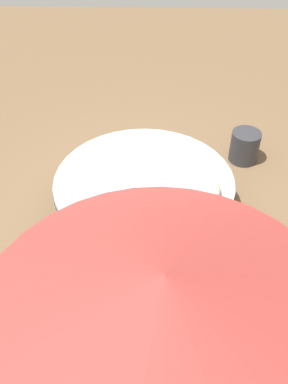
{
  "coord_description": "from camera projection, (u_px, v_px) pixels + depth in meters",
  "views": [
    {
      "loc": [
        4.21,
        0.12,
        4.09
      ],
      "look_at": [
        0.0,
        0.0,
        0.33
      ],
      "focal_mm": 40.31,
      "sensor_mm": 36.0,
      "label": 1
    }
  ],
  "objects": [
    {
      "name": "planter",
      "position": [
        29.0,
        377.0,
        3.44
      ],
      "size": [
        0.8,
        0.8,
        1.17
      ],
      "color": "gray",
      "rests_on": "ground_plane"
    },
    {
      "name": "throw_pillow_0",
      "position": [
        107.0,
        217.0,
        4.86
      ],
      "size": [
        0.56,
        0.35,
        0.18
      ],
      "primitive_type": "ellipsoid",
      "color": "beige",
      "rests_on": "round_bed"
    },
    {
      "name": "throw_pillow_1",
      "position": [
        209.0,
        189.0,
        5.23
      ],
      "size": [
        0.44,
        0.28,
        0.15
      ],
      "primitive_type": "ellipsoid",
      "color": "beige",
      "rests_on": "round_bed"
    },
    {
      "name": "side_table",
      "position": [
        245.0,
        146.0,
        6.56
      ],
      "size": [
        0.44,
        0.44,
        0.49
      ],
      "primitive_type": "cylinder",
      "color": "#333338",
      "rests_on": "ground_plane"
    },
    {
      "name": "patio_umbrella",
      "position": [
        163.0,
        300.0,
        2.29
      ],
      "size": [
        2.25,
        2.25,
        2.36
      ],
      "color": "#262628",
      "rests_on": "ground_plane"
    },
    {
      "name": "round_bed",
      "position": [
        144.0,
        195.0,
        5.68
      ],
      "size": [
        2.33,
        2.33,
        0.56
      ],
      "color": "#4C726B",
      "rests_on": "ground_plane"
    },
    {
      "name": "ground_plane",
      "position": [
        144.0,
        210.0,
        5.87
      ],
      "size": [
        16.0,
        16.0,
        0.0
      ],
      "primitive_type": "plane",
      "color": "brown"
    }
  ]
}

